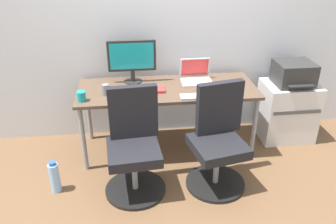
{
  "coord_description": "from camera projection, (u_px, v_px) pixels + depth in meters",
  "views": [
    {
      "loc": [
        -0.36,
        -3.12,
        2.07
      ],
      "look_at": [
        0.0,
        -0.05,
        0.46
      ],
      "focal_mm": 37.02,
      "sensor_mm": 36.0,
      "label": 1
    }
  ],
  "objects": [
    {
      "name": "ground_plane",
      "position": [
        167.0,
        147.0,
        3.74
      ],
      "size": [
        5.28,
        5.28,
        0.0
      ],
      "primitive_type": "plane",
      "color": "brown"
    },
    {
      "name": "back_wall",
      "position": [
        163.0,
        17.0,
        3.51
      ],
      "size": [
        4.4,
        0.04,
        2.6
      ],
      "primitive_type": "cube",
      "color": "silver",
      "rests_on": "ground"
    },
    {
      "name": "desk",
      "position": [
        167.0,
        93.0,
        3.45
      ],
      "size": [
        1.76,
        0.67,
        0.7
      ],
      "color": "brown",
      "rests_on": "ground"
    },
    {
      "name": "office_chair_left",
      "position": [
        134.0,
        147.0,
        2.98
      ],
      "size": [
        0.54,
        0.54,
        0.94
      ],
      "color": "black",
      "rests_on": "ground"
    },
    {
      "name": "office_chair_right",
      "position": [
        218.0,
        142.0,
        3.05
      ],
      "size": [
        0.54,
        0.54,
        0.94
      ],
      "color": "black",
      "rests_on": "ground"
    },
    {
      "name": "side_cabinet",
      "position": [
        287.0,
        111.0,
        3.8
      ],
      "size": [
        0.57,
        0.44,
        0.64
      ],
      "color": "silver",
      "rests_on": "ground"
    },
    {
      "name": "printer",
      "position": [
        294.0,
        73.0,
        3.6
      ],
      "size": [
        0.38,
        0.4,
        0.24
      ],
      "color": "#2D2D2D",
      "rests_on": "side_cabinet"
    },
    {
      "name": "water_bottle_on_floor",
      "position": [
        55.0,
        177.0,
        3.05
      ],
      "size": [
        0.09,
        0.09,
        0.31
      ],
      "color": "#8CBFF2",
      "rests_on": "ground"
    },
    {
      "name": "desktop_monitor",
      "position": [
        132.0,
        58.0,
        3.44
      ],
      "size": [
        0.48,
        0.18,
        0.43
      ],
      "color": "#262626",
      "rests_on": "desk"
    },
    {
      "name": "open_laptop",
      "position": [
        196.0,
        76.0,
        3.55
      ],
      "size": [
        0.31,
        0.27,
        0.22
      ],
      "color": "silver",
      "rests_on": "desk"
    },
    {
      "name": "keyboard_by_monitor",
      "position": [
        137.0,
        99.0,
        3.16
      ],
      "size": [
        0.34,
        0.12,
        0.02
      ],
      "primitive_type": "cube",
      "color": "#B7B7B7",
      "rests_on": "desk"
    },
    {
      "name": "keyboard_by_laptop",
      "position": [
        198.0,
        96.0,
        3.22
      ],
      "size": [
        0.34,
        0.12,
        0.02
      ],
      "primitive_type": "cube",
      "color": "#B7B7B7",
      "rests_on": "desk"
    },
    {
      "name": "mouse_by_monitor",
      "position": [
        220.0,
        90.0,
        3.33
      ],
      "size": [
        0.06,
        0.1,
        0.03
      ],
      "primitive_type": "ellipsoid",
      "color": "silver",
      "rests_on": "desk"
    },
    {
      "name": "mouse_by_laptop",
      "position": [
        134.0,
        91.0,
        3.3
      ],
      "size": [
        0.06,
        0.1,
        0.03
      ],
      "primitive_type": "ellipsoid",
      "color": "#515156",
      "rests_on": "desk"
    },
    {
      "name": "coffee_mug",
      "position": [
        81.0,
        96.0,
        3.13
      ],
      "size": [
        0.08,
        0.08,
        0.09
      ],
      "primitive_type": "cylinder",
      "color": "teal",
      "rests_on": "desk"
    },
    {
      "name": "pen_cup",
      "position": [
        106.0,
        90.0,
        3.25
      ],
      "size": [
        0.07,
        0.07,
        0.1
      ],
      "primitive_type": "cylinder",
      "color": "slate",
      "rests_on": "desk"
    },
    {
      "name": "phone_near_laptop",
      "position": [
        234.0,
        88.0,
        3.4
      ],
      "size": [
        0.07,
        0.14,
        0.01
      ],
      "primitive_type": "cube",
      "color": "black",
      "rests_on": "desk"
    },
    {
      "name": "notebook",
      "position": [
        154.0,
        90.0,
        3.35
      ],
      "size": [
        0.21,
        0.15,
        0.03
      ],
      "primitive_type": "cube",
      "color": "red",
      "rests_on": "desk"
    }
  ]
}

